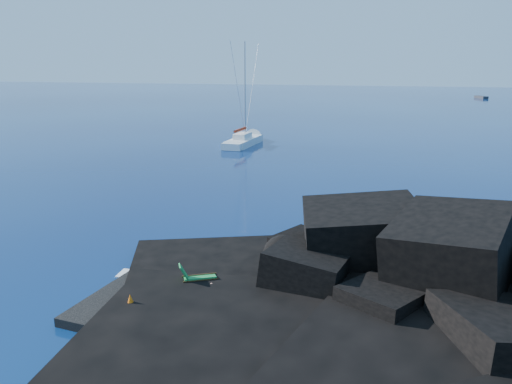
% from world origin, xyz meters
% --- Properties ---
extents(ground, '(400.00, 400.00, 0.00)m').
position_xyz_m(ground, '(0.00, 0.00, 0.00)').
color(ground, '#030B35').
rests_on(ground, ground).
extents(headland, '(24.00, 24.00, 3.60)m').
position_xyz_m(headland, '(13.00, 3.00, 0.00)').
color(headland, black).
rests_on(headland, ground).
extents(beach, '(9.08, 6.86, 0.70)m').
position_xyz_m(beach, '(4.50, 0.50, 0.00)').
color(beach, black).
rests_on(beach, ground).
extents(surf_foam, '(10.00, 8.00, 0.06)m').
position_xyz_m(surf_foam, '(5.00, 5.00, 0.00)').
color(surf_foam, white).
rests_on(surf_foam, ground).
extents(sailboat, '(2.86, 11.00, 11.42)m').
position_xyz_m(sailboat, '(-5.29, 38.49, 0.00)').
color(sailboat, white).
rests_on(sailboat, ground).
extents(deck_chair, '(1.58, 1.26, 1.00)m').
position_xyz_m(deck_chair, '(3.90, 1.90, 0.85)').
color(deck_chair, '#1B7C38').
rests_on(deck_chair, beach).
extents(towel, '(2.09, 1.20, 0.05)m').
position_xyz_m(towel, '(4.05, 1.49, 0.38)').
color(towel, white).
rests_on(towel, beach).
extents(sunbather, '(1.89, 0.70, 0.25)m').
position_xyz_m(sunbather, '(4.05, 1.49, 0.53)').
color(sunbather, tan).
rests_on(sunbather, towel).
extents(marker_cone, '(0.51, 0.51, 0.59)m').
position_xyz_m(marker_cone, '(2.24, -0.72, 0.65)').
color(marker_cone, orange).
rests_on(marker_cone, beach).
extents(distant_boat_a, '(3.04, 4.92, 0.63)m').
position_xyz_m(distant_boat_a, '(32.95, 130.25, 0.00)').
color(distant_boat_a, '#2B2C31').
rests_on(distant_boat_a, ground).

